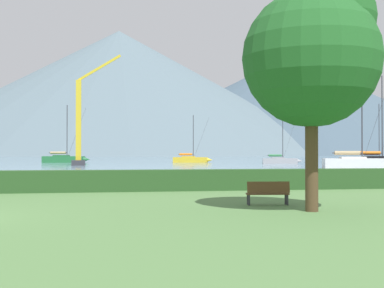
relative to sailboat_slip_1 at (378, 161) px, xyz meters
name	(u,v)px	position (x,y,z in m)	size (l,w,h in m)	color
harbor_water	(80,159)	(-45.14, 83.11, -0.77)	(320.00, 246.00, 0.00)	slate
sailboat_slip_1	(378,161)	(0.00, 0.00, 0.00)	(9.27, 4.85, 13.12)	black
sailboat_slip_2	(358,162)	(-8.40, -10.19, 0.01)	(9.44, 4.70, 12.82)	white
sailboat_slip_5	(280,160)	(-8.93, 16.99, -0.20)	(6.92, 3.42, 9.85)	#9E9EA3
sailboat_slip_6	(377,160)	(9.52, 17.84, -0.12)	(7.92, 2.95, 10.73)	navy
sailboat_slip_7	(191,159)	(-22.52, 29.51, -0.15)	(7.61, 4.08, 9.09)	gold
sailboat_slip_8	(64,159)	(-46.46, 33.13, -0.04)	(9.06, 4.02, 10.99)	#236B38
park_bench_near_path	(268,192)	(-33.14, -51.38, -0.24)	(1.75, 0.66, 0.95)	brown
park_tree	(316,50)	(-32.12, -53.78, 5.03)	(4.98, 4.98, 8.62)	#4C3823
dock_crane	(80,127)	(-42.72, 11.60, 5.06)	(7.42, 2.00, 17.15)	#333338
distant_hill_west_ridge	(119,93)	(-27.39, 285.57, 40.18)	(290.20, 290.20, 81.91)	slate
distant_hill_central_peak	(287,106)	(96.93, 307.07, 35.14)	(287.48, 287.48, 71.83)	#425666
distant_hill_east_ridge	(154,129)	(0.89, 336.32, 18.30)	(326.77, 326.77, 38.15)	slate
distant_hill_far_shoulder	(295,105)	(120.61, 353.83, 40.13)	(243.23, 243.23, 81.81)	slate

